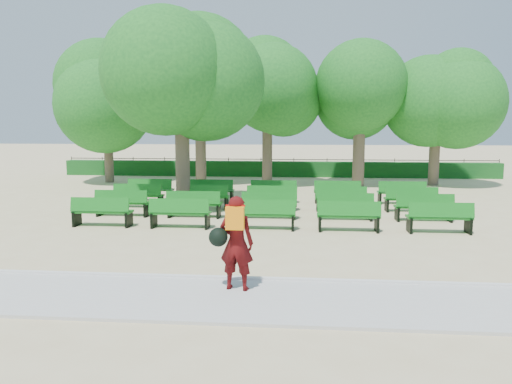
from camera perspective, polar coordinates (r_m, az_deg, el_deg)
ground at (r=16.24m, az=0.07°, el=-3.37°), size 120.00×120.00×0.00m
paving at (r=9.13m, az=-4.08°, el=-12.17°), size 30.00×2.20×0.06m
curb at (r=10.20m, az=-3.04°, el=-9.88°), size 30.00×0.12×0.10m
hedge at (r=30.02m, az=2.41°, el=2.65°), size 26.00×0.70×0.90m
fence at (r=30.46m, az=2.44°, el=1.87°), size 26.00×0.10×1.02m
tree_line at (r=26.10m, az=1.99°, el=0.88°), size 21.80×6.80×7.04m
bench_array at (r=17.56m, az=1.59°, el=-2.21°), size 1.84×0.63×1.15m
tree_among at (r=18.47m, az=-8.55°, el=11.60°), size 4.59×4.59×6.49m
person at (r=9.30m, az=-2.42°, el=-5.68°), size 0.86×0.55×1.78m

